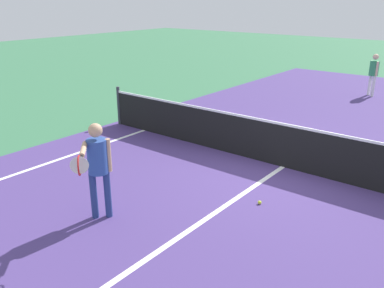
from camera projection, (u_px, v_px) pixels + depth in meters
The scene contains 7 objects.
ground_plane at pixel (283, 167), 8.68m from camera, with size 60.00×60.00×0.00m, color #38724C.
court_surface_inbounds at pixel (283, 167), 8.68m from camera, with size 10.62×24.40×0.00m, color #4C387A.
line_center_service at pixel (189, 230), 6.31m from camera, with size 0.10×6.40×0.01m, color white.
net at pixel (285, 145), 8.52m from camera, with size 10.25×0.09×1.07m.
player_near at pixel (98, 161), 6.35m from camera, with size 0.81×1.00×1.60m.
player_far at pixel (374, 71), 14.66m from camera, with size 0.34×0.32×1.51m.
tennis_ball_near_net at pixel (260, 202), 7.11m from camera, with size 0.07×0.07×0.07m, color #CCE033.
Camera 1 is at (3.43, -7.49, 3.40)m, focal length 38.21 mm.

